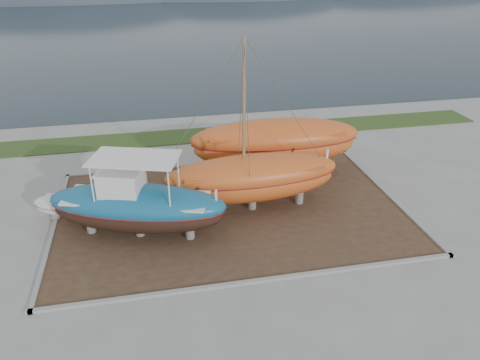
{
  "coord_description": "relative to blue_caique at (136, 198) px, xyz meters",
  "views": [
    {
      "loc": [
        -3.96,
        -17.4,
        12.77
      ],
      "look_at": [
        0.49,
        4.0,
        1.83
      ],
      "focal_mm": 35.0,
      "sensor_mm": 36.0,
      "label": 1
    }
  ],
  "objects": [
    {
      "name": "orange_sailboat",
      "position": [
        5.97,
        1.42,
        2.45
      ],
      "size": [
        9.37,
        2.97,
        9.06
      ],
      "primitive_type": null,
      "rotation": [
        0.0,
        0.0,
        0.02
      ],
      "color": "#C2521D",
      "rests_on": "dirt_patch"
    },
    {
      "name": "blue_caique",
      "position": [
        0.0,
        0.0,
        0.0
      ],
      "size": [
        9.05,
        5.19,
        4.16
      ],
      "primitive_type": null,
      "rotation": [
        0.0,
        0.0,
        -0.31
      ],
      "color": "#165F88",
      "rests_on": "dirt_patch"
    },
    {
      "name": "white_dinghy",
      "position": [
        -3.08,
        2.22,
        -1.41
      ],
      "size": [
        4.69,
        2.57,
        1.33
      ],
      "primitive_type": null,
      "rotation": [
        0.0,
        0.0,
        -0.21
      ],
      "color": "white",
      "rests_on": "dirt_patch"
    },
    {
      "name": "sea",
      "position": [
        4.81,
        67.43,
        -2.14
      ],
      "size": [
        260.0,
        100.0,
        0.04
      ],
      "primitive_type": null,
      "color": "#16242D",
      "rests_on": "ground"
    },
    {
      "name": "curb_frame",
      "position": [
        4.81,
        1.43,
        -2.06
      ],
      "size": [
        18.6,
        12.6,
        0.15
      ],
      "primitive_type": null,
      "color": "gray",
      "rests_on": "ground"
    },
    {
      "name": "ground",
      "position": [
        4.81,
        -2.57,
        -2.14
      ],
      "size": [
        140.0,
        140.0,
        0.0
      ],
      "primitive_type": "plane",
      "color": "gray",
      "rests_on": "ground"
    },
    {
      "name": "dirt_patch",
      "position": [
        4.81,
        1.43,
        -2.11
      ],
      "size": [
        18.0,
        12.0,
        0.06
      ],
      "primitive_type": "cube",
      "color": "#422D1E",
      "rests_on": "ground"
    },
    {
      "name": "grass_strip",
      "position": [
        4.81,
        12.93,
        -2.1
      ],
      "size": [
        44.0,
        3.0,
        0.08
      ],
      "primitive_type": "cube",
      "color": "#284219",
      "rests_on": "ground"
    },
    {
      "name": "orange_bare_hull",
      "position": [
        8.34,
        5.42,
        -0.38
      ],
      "size": [
        10.51,
        3.6,
        3.4
      ],
      "primitive_type": null,
      "rotation": [
        0.0,
        0.0,
        -0.05
      ],
      "color": "#C2521D",
      "rests_on": "dirt_patch"
    }
  ]
}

